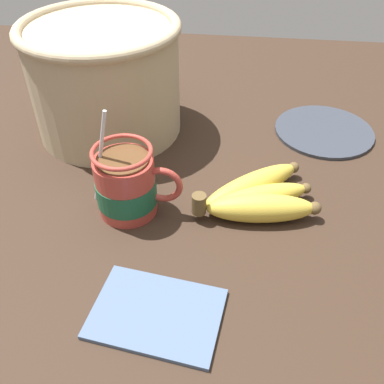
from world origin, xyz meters
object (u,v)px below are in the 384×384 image
object	(u,v)px
woven_basket	(105,76)
small_plate	(324,131)
banana_bunch	(256,197)
coffee_mug	(127,185)

from	to	relation	value
woven_basket	small_plate	distance (cm)	39.61
banana_bunch	woven_basket	xyz separation A→B (cm)	(-26.29, 18.52, 8.04)
banana_bunch	small_plate	world-z (taller)	banana_bunch
coffee_mug	woven_basket	xyz separation A→B (cm)	(-8.41, 21.21, 5.44)
coffee_mug	banana_bunch	world-z (taller)	coffee_mug
coffee_mug	small_plate	distance (cm)	38.73
coffee_mug	woven_basket	size ratio (longest dim) A/B	0.61
banana_bunch	woven_basket	distance (cm)	33.14
banana_bunch	woven_basket	world-z (taller)	woven_basket
woven_basket	small_plate	world-z (taller)	woven_basket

